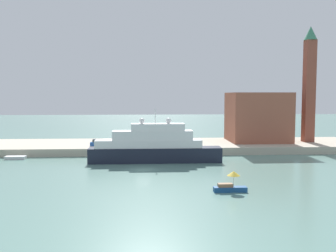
{
  "coord_description": "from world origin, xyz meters",
  "views": [
    {
      "loc": [
        0.54,
        -69.6,
        13.8
      ],
      "look_at": [
        5.0,
        6.0,
        7.64
      ],
      "focal_mm": 40.76,
      "sensor_mm": 36.0,
      "label": 1
    }
  ],
  "objects_px": {
    "person_figure": "(113,143)",
    "parked_car": "(98,143)",
    "work_barge": "(16,158)",
    "mooring_bollard": "(138,146)",
    "harbor_building": "(258,117)",
    "small_motorboat": "(231,184)",
    "bell_tower": "(309,81)",
    "large_yacht": "(154,147)"
  },
  "relations": [
    {
      "from": "person_figure",
      "to": "mooring_bollard",
      "type": "distance_m",
      "value": 6.24
    },
    {
      "from": "bell_tower",
      "to": "parked_car",
      "type": "xyz_separation_m",
      "value": [
        -53.2,
        -4.91,
        -15.03
      ]
    },
    {
      "from": "harbor_building",
      "to": "mooring_bollard",
      "type": "height_order",
      "value": "harbor_building"
    },
    {
      "from": "large_yacht",
      "to": "mooring_bollard",
      "type": "bearing_deg",
      "value": 109.13
    },
    {
      "from": "person_figure",
      "to": "mooring_bollard",
      "type": "bearing_deg",
      "value": -16.21
    },
    {
      "from": "bell_tower",
      "to": "person_figure",
      "type": "bearing_deg",
      "value": -172.18
    },
    {
      "from": "parked_car",
      "to": "mooring_bollard",
      "type": "relative_size",
      "value": 4.54
    },
    {
      "from": "small_motorboat",
      "to": "bell_tower",
      "type": "height_order",
      "value": "bell_tower"
    },
    {
      "from": "work_barge",
      "to": "person_figure",
      "type": "height_order",
      "value": "person_figure"
    },
    {
      "from": "large_yacht",
      "to": "parked_car",
      "type": "distance_m",
      "value": 18.5
    },
    {
      "from": "small_motorboat",
      "to": "person_figure",
      "type": "height_order",
      "value": "person_figure"
    },
    {
      "from": "small_motorboat",
      "to": "harbor_building",
      "type": "distance_m",
      "value": 48.56
    },
    {
      "from": "harbor_building",
      "to": "person_figure",
      "type": "height_order",
      "value": "harbor_building"
    },
    {
      "from": "bell_tower",
      "to": "harbor_building",
      "type": "bearing_deg",
      "value": 170.94
    },
    {
      "from": "person_figure",
      "to": "mooring_bollard",
      "type": "relative_size",
      "value": 2.01
    },
    {
      "from": "bell_tower",
      "to": "mooring_bollard",
      "type": "bearing_deg",
      "value": -168.91
    },
    {
      "from": "small_motorboat",
      "to": "person_figure",
      "type": "xyz_separation_m",
      "value": [
        -19.77,
        36.06,
        1.4
      ]
    },
    {
      "from": "mooring_bollard",
      "to": "bell_tower",
      "type": "bearing_deg",
      "value": 11.09
    },
    {
      "from": "bell_tower",
      "to": "parked_car",
      "type": "height_order",
      "value": "bell_tower"
    },
    {
      "from": "person_figure",
      "to": "large_yacht",
      "type": "bearing_deg",
      "value": -50.6
    },
    {
      "from": "parked_car",
      "to": "work_barge",
      "type": "bearing_deg",
      "value": -155.12
    },
    {
      "from": "work_barge",
      "to": "person_figure",
      "type": "bearing_deg",
      "value": 16.1
    },
    {
      "from": "large_yacht",
      "to": "work_barge",
      "type": "relative_size",
      "value": 6.34
    },
    {
      "from": "work_barge",
      "to": "mooring_bollard",
      "type": "height_order",
      "value": "mooring_bollard"
    },
    {
      "from": "parked_car",
      "to": "person_figure",
      "type": "xyz_separation_m",
      "value": [
        3.6,
        -1.9,
        0.11
      ]
    },
    {
      "from": "work_barge",
      "to": "harbor_building",
      "type": "xyz_separation_m",
      "value": [
        57.34,
        14.71,
        7.76
      ]
    },
    {
      "from": "harbor_building",
      "to": "bell_tower",
      "type": "bearing_deg",
      "value": -9.06
    },
    {
      "from": "harbor_building",
      "to": "work_barge",
      "type": "bearing_deg",
      "value": -165.61
    },
    {
      "from": "parked_car",
      "to": "mooring_bollard",
      "type": "xyz_separation_m",
      "value": [
        9.58,
        -3.64,
        -0.25
      ]
    },
    {
      "from": "work_barge",
      "to": "small_motorboat",
      "type": "bearing_deg",
      "value": -36.93
    },
    {
      "from": "small_motorboat",
      "to": "mooring_bollard",
      "type": "bearing_deg",
      "value": 111.88
    },
    {
      "from": "harbor_building",
      "to": "parked_car",
      "type": "distance_m",
      "value": 41.53
    },
    {
      "from": "harbor_building",
      "to": "parked_car",
      "type": "xyz_separation_m",
      "value": [
        -40.55,
        -6.92,
        -5.68
      ]
    },
    {
      "from": "large_yacht",
      "to": "harbor_building",
      "type": "bearing_deg",
      "value": 36.1
    },
    {
      "from": "bell_tower",
      "to": "person_figure",
      "type": "xyz_separation_m",
      "value": [
        -49.6,
        -6.81,
        -14.92
      ]
    },
    {
      "from": "person_figure",
      "to": "parked_car",
      "type": "bearing_deg",
      "value": 152.12
    },
    {
      "from": "small_motorboat",
      "to": "harbor_building",
      "type": "bearing_deg",
      "value": 69.04
    },
    {
      "from": "parked_car",
      "to": "mooring_bollard",
      "type": "bearing_deg",
      "value": -20.82
    },
    {
      "from": "parked_car",
      "to": "small_motorboat",
      "type": "bearing_deg",
      "value": -58.39
    },
    {
      "from": "mooring_bollard",
      "to": "person_figure",
      "type": "bearing_deg",
      "value": 163.79
    },
    {
      "from": "person_figure",
      "to": "work_barge",
      "type": "bearing_deg",
      "value": -163.9
    },
    {
      "from": "small_motorboat",
      "to": "mooring_bollard",
      "type": "distance_m",
      "value": 37.0
    }
  ]
}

